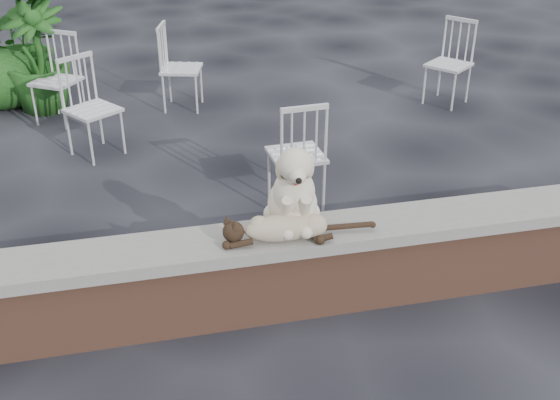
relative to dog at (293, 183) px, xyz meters
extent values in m
plane|color=black|center=(-0.30, -0.08, -0.87)|extent=(60.00, 60.00, 0.00)
cube|color=brown|center=(-0.30, -0.08, -0.62)|extent=(6.00, 0.30, 0.50)
cube|color=slate|center=(-0.30, -0.08, -0.33)|extent=(6.20, 0.40, 0.08)
imported|color=#144615|center=(-2.04, 4.56, -0.24)|extent=(1.23, 1.09, 1.28)
imported|color=#144615|center=(-1.84, 4.06, -0.27)|extent=(0.87, 0.87, 1.21)
ellipsoid|color=#144615|center=(-2.29, 4.30, -0.57)|extent=(0.85, 0.78, 0.67)
camera|label=1|loc=(-0.90, -3.55, 1.87)|focal=43.50mm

